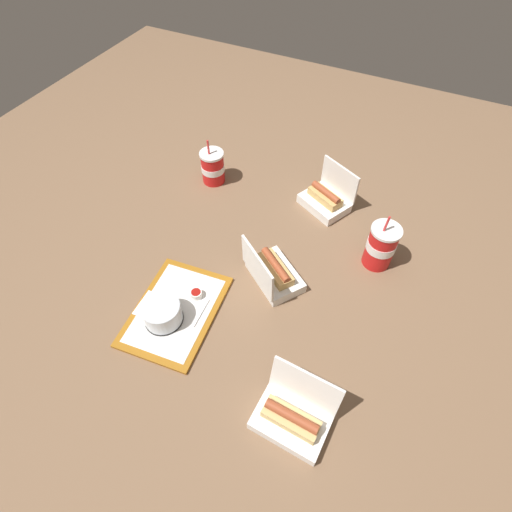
{
  "coord_description": "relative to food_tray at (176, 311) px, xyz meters",
  "views": [
    {
      "loc": [
        0.75,
        0.39,
        1.15
      ],
      "look_at": [
        -0.05,
        0.0,
        0.05
      ],
      "focal_mm": 28.0,
      "sensor_mm": 36.0,
      "label": 1
    }
  ],
  "objects": [
    {
      "name": "ketchup_cup",
      "position": [
        -0.08,
        0.03,
        0.02
      ],
      "size": [
        0.04,
        0.04,
        0.02
      ],
      "color": "white",
      "rests_on": "food_tray"
    },
    {
      "name": "ground_plane",
      "position": [
        -0.25,
        0.15,
        -0.01
      ],
      "size": [
        3.2,
        3.2,
        0.0
      ],
      "primitive_type": "plane",
      "color": "brown"
    },
    {
      "name": "soda_cup_corner",
      "position": [
        -0.63,
        -0.22,
        0.07
      ],
      "size": [
        0.1,
        0.1,
        0.2
      ],
      "color": "red",
      "rests_on": "ground_plane"
    },
    {
      "name": "clamshell_hotdog_back",
      "position": [
        0.16,
        0.48,
        0.03
      ],
      "size": [
        0.17,
        0.21,
        0.16
      ],
      "color": "white",
      "rests_on": "ground_plane"
    },
    {
      "name": "clamshell_hotdog_corner",
      "position": [
        -0.26,
        0.23,
        0.03
      ],
      "size": [
        0.23,
        0.25,
        0.17
      ],
      "color": "white",
      "rests_on": "ground_plane"
    },
    {
      "name": "plastic_fork",
      "position": [
        -0.03,
        0.08,
        0.01
      ],
      "size": [
        0.11,
        0.02,
        0.0
      ],
      "primitive_type": "cube",
      "rotation": [
        0.0,
        0.0,
        0.07
      ],
      "color": "white",
      "rests_on": "food_tray"
    },
    {
      "name": "clamshell_hotdog_center",
      "position": [
        -0.69,
        0.27,
        0.03
      ],
      "size": [
        0.21,
        0.23,
        0.17
      ],
      "color": "white",
      "rests_on": "ground_plane"
    },
    {
      "name": "napkin_stack",
      "position": [
        0.02,
        -0.07,
        0.01
      ],
      "size": [
        0.1,
        0.1,
        0.0
      ],
      "primitive_type": "cube",
      "rotation": [
        0.0,
        0.0,
        0.05
      ],
      "color": "white",
      "rests_on": "food_tray"
    },
    {
      "name": "cake_container",
      "position": [
        0.05,
        -0.01,
        0.04
      ],
      "size": [
        0.13,
        0.13,
        0.08
      ],
      "color": "black",
      "rests_on": "food_tray"
    },
    {
      "name": "soda_cup_left",
      "position": [
        -0.5,
        0.54,
        0.08
      ],
      "size": [
        0.1,
        0.1,
        0.23
      ],
      "color": "red",
      "rests_on": "ground_plane"
    },
    {
      "name": "food_tray",
      "position": [
        0.0,
        0.0,
        0.0
      ],
      "size": [
        0.39,
        0.3,
        0.01
      ],
      "color": "#A56619",
      "rests_on": "ground_plane"
    }
  ]
}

